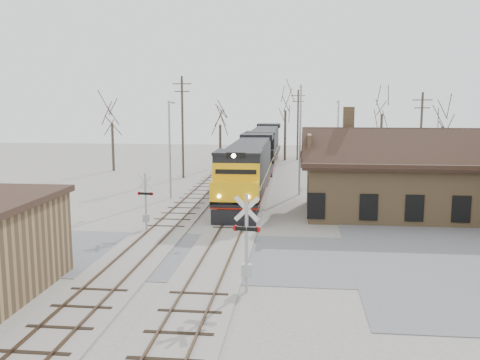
% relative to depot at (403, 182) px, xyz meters
% --- Properties ---
extents(ground, '(140.00, 140.00, 0.00)m').
position_rel_depot_xyz_m(ground, '(-11.99, -12.00, -2.41)').
color(ground, '#A49F94').
rests_on(ground, ground).
extents(road, '(60.00, 9.00, 0.03)m').
position_rel_depot_xyz_m(road, '(-11.99, -12.00, -2.39)').
color(road, '#5B5B60').
rests_on(road, ground).
extents(track_main, '(3.40, 90.00, 0.24)m').
position_rel_depot_xyz_m(track_main, '(-11.99, 3.00, -2.34)').
color(track_main, '#A49F94').
rests_on(track_main, ground).
extents(track_siding, '(3.40, 90.00, 0.24)m').
position_rel_depot_xyz_m(track_siding, '(-16.49, 3.00, -2.34)').
color(track_siding, '#A49F94').
rests_on(track_siding, ground).
extents(depot, '(15.20, 9.31, 7.90)m').
position_rel_depot_xyz_m(depot, '(0.00, 0.00, 0.00)').
color(depot, '#92734B').
rests_on(depot, ground).
extents(locomotive_lead, '(3.29, 22.03, 4.89)m').
position_rel_depot_xyz_m(locomotive_lead, '(-11.99, 5.00, 0.17)').
color(locomotive_lead, black).
rests_on(locomotive_lead, ground).
extents(locomotive_trailing, '(3.29, 22.03, 4.63)m').
position_rel_depot_xyz_m(locomotive_trailing, '(-11.99, 27.30, 0.17)').
color(locomotive_trailing, black).
rests_on(locomotive_trailing, ground).
extents(crossbuck_near, '(1.26, 0.33, 4.43)m').
position_rel_depot_xyz_m(crossbuck_near, '(-9.97, -17.24, -0.35)').
color(crossbuck_near, '#A5A8AD').
rests_on(crossbuck_near, ground).
extents(crossbuck_far, '(1.09, 0.28, 3.80)m').
position_rel_depot_xyz_m(crossbuck_far, '(-17.50, -6.98, -0.61)').
color(crossbuck_far, '#A5A8AD').
rests_on(crossbuck_far, ground).
extents(streetlight_a, '(0.25, 2.04, 8.32)m').
position_rel_depot_xyz_m(streetlight_a, '(-18.63, 4.58, 2.29)').
color(streetlight_a, '#A5A8AD').
rests_on(streetlight_a, ground).
extents(streetlight_b, '(0.25, 2.04, 9.72)m').
position_rel_depot_xyz_m(streetlight_b, '(-7.60, 7.60, 2.99)').
color(streetlight_b, '#A5A8AD').
rests_on(streetlight_b, ground).
extents(streetlight_c, '(0.25, 2.04, 8.29)m').
position_rel_depot_xyz_m(streetlight_c, '(-3.37, 20.69, 2.27)').
color(streetlight_c, '#A5A8AD').
rests_on(streetlight_c, ground).
extents(utility_pole_a, '(2.00, 0.24, 10.84)m').
position_rel_depot_xyz_m(utility_pole_a, '(-20.06, 16.20, 3.25)').
color(utility_pole_a, '#382D23').
rests_on(utility_pole_a, ground).
extents(utility_pole_b, '(2.00, 0.24, 9.68)m').
position_rel_depot_xyz_m(utility_pole_b, '(-7.84, 34.70, 2.65)').
color(utility_pole_b, '#382D23').
rests_on(utility_pole_b, ground).
extents(utility_pole_c, '(2.00, 0.24, 9.16)m').
position_rel_depot_xyz_m(utility_pole_c, '(4.82, 16.94, 2.39)').
color(utility_pole_c, '#382D23').
rests_on(utility_pole_c, ground).
extents(tree_a, '(3.77, 3.77, 9.24)m').
position_rel_depot_xyz_m(tree_a, '(-29.51, 20.96, 4.17)').
color(tree_a, '#382D23').
rests_on(tree_a, ground).
extents(tree_b, '(3.52, 3.52, 8.63)m').
position_rel_depot_xyz_m(tree_b, '(-17.43, 25.93, 3.72)').
color(tree_b, '#382D23').
rests_on(tree_b, ground).
extents(tree_c, '(4.60, 4.60, 11.28)m').
position_rel_depot_xyz_m(tree_c, '(-9.56, 34.04, 5.62)').
color(tree_c, '#382D23').
rests_on(tree_c, ground).
extents(tree_d, '(4.38, 4.38, 10.73)m').
position_rel_depot_xyz_m(tree_d, '(2.75, 29.75, 5.23)').
color(tree_d, '#382D23').
rests_on(tree_d, ground).
extents(tree_e, '(3.48, 3.48, 8.52)m').
position_rel_depot_xyz_m(tree_e, '(9.50, 26.78, 3.65)').
color(tree_e, '#382D23').
rests_on(tree_e, ground).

